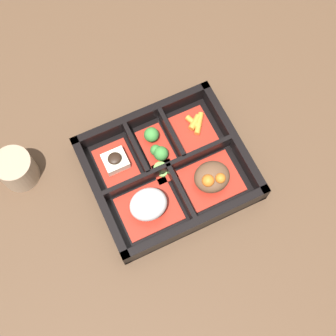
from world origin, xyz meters
TOP-DOWN VIEW (x-y plane):
  - ground_plane at (0.00, 0.00)m, footprint 3.00×3.00m
  - bento_base at (0.00, 0.00)m, footprint 0.27×0.24m
  - bento_rim at (0.00, -0.00)m, footprint 0.27×0.24m
  - bowl_stew at (-0.06, 0.05)m, footprint 0.10×0.08m
  - bowl_rice at (0.06, 0.05)m, footprint 0.10×0.08m
  - bowl_carrots at (-0.08, -0.05)m, footprint 0.07×0.08m
  - bowl_greens at (0.00, -0.05)m, footprint 0.05×0.08m
  - bowl_tofu at (0.08, -0.05)m, footprint 0.06×0.08m
  - bowl_pickles at (0.01, -0.00)m, footprint 0.04×0.04m
  - tea_cup at (0.24, -0.11)m, footprint 0.07×0.07m

SIDE VIEW (x-z plane):
  - ground_plane at x=0.00m, z-range 0.00..0.00m
  - bento_base at x=0.00m, z-range 0.00..0.01m
  - bowl_pickles at x=0.01m, z-range 0.01..0.02m
  - bowl_carrots at x=-0.08m, z-range 0.01..0.02m
  - bowl_tofu at x=0.08m, z-range 0.00..0.04m
  - bento_rim at x=0.00m, z-range 0.00..0.04m
  - bowl_greens at x=0.00m, z-range 0.01..0.04m
  - bowl_stew at x=-0.06m, z-range 0.00..0.06m
  - tea_cup at x=0.24m, z-range 0.00..0.07m
  - bowl_rice at x=0.06m, z-range 0.01..0.06m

